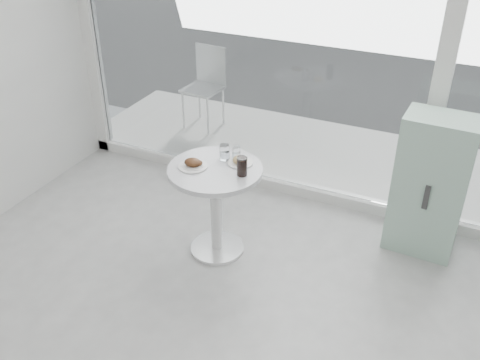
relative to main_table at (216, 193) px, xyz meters
The scene contains 10 objects.
storefront 1.70m from the main_table, 62.44° to the left, with size 5.00×0.14×3.00m.
main_table is the anchor object (origin of this frame).
patio_deck 2.03m from the main_table, 75.26° to the left, with size 5.60×1.60×0.05m, color white.
mint_cabinet 1.67m from the main_table, 26.83° to the left, with size 0.55×0.39×1.16m.
patio_chair 2.36m from the main_table, 119.77° to the left, with size 0.43×0.43×0.92m.
plate_fritter 0.29m from the main_table, 160.43° to the right, with size 0.22×0.22×0.07m.
plate_donut 0.31m from the main_table, 45.06° to the left, with size 0.19×0.19×0.05m.
water_tumbler_a 0.31m from the main_table, 87.01° to the left, with size 0.08×0.08×0.13m.
water_tumbler_b 0.34m from the main_table, 65.88° to the left, with size 0.07×0.07×0.11m.
cola_glass 0.37m from the main_table, ahead, with size 0.08×0.08×0.15m.
Camera 1 is at (1.14, -1.18, 2.76)m, focal length 40.00 mm.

